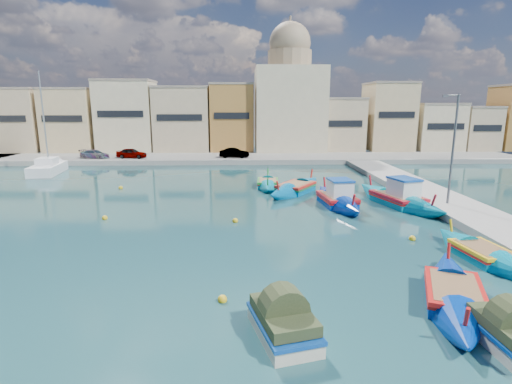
# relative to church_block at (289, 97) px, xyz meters

# --- Properties ---
(ground) EXTENTS (160.00, 160.00, 0.00)m
(ground) POSITION_rel_church_block_xyz_m (-10.00, -40.00, -8.41)
(ground) COLOR #112F35
(ground) RESTS_ON ground
(east_quay) EXTENTS (4.00, 70.00, 0.50)m
(east_quay) POSITION_rel_church_block_xyz_m (8.00, -40.00, -8.16)
(east_quay) COLOR gray
(east_quay) RESTS_ON ground
(north_quay) EXTENTS (80.00, 8.00, 0.60)m
(north_quay) POSITION_rel_church_block_xyz_m (-10.00, -8.00, -8.11)
(north_quay) COLOR gray
(north_quay) RESTS_ON ground
(north_townhouses) EXTENTS (83.20, 7.87, 10.19)m
(north_townhouses) POSITION_rel_church_block_xyz_m (-3.32, -0.64, -3.41)
(north_townhouses) COLOR tan
(north_townhouses) RESTS_ON ground
(church_block) EXTENTS (10.00, 10.00, 19.10)m
(church_block) POSITION_rel_church_block_xyz_m (0.00, 0.00, 0.00)
(church_block) COLOR beige
(church_block) RESTS_ON ground
(quay_street_lamp) EXTENTS (1.18, 0.16, 8.00)m
(quay_street_lamp) POSITION_rel_church_block_xyz_m (7.44, -34.00, -4.07)
(quay_street_lamp) COLOR #595B60
(quay_street_lamp) RESTS_ON ground
(parked_cars) EXTENTS (21.73, 2.34, 1.28)m
(parked_cars) POSITION_rel_church_block_xyz_m (-18.52, -9.50, -7.21)
(parked_cars) COLOR #4C1919
(parked_cars) RESTS_ON north_quay
(luzzu_turquoise_cabin) EXTENTS (4.87, 10.43, 3.28)m
(luzzu_turquoise_cabin) POSITION_rel_church_block_xyz_m (4.60, -32.40, -8.01)
(luzzu_turquoise_cabin) COLOR #00819D
(luzzu_turquoise_cabin) RESTS_ON ground
(luzzu_blue_cabin) EXTENTS (3.06, 8.95, 3.11)m
(luzzu_blue_cabin) POSITION_rel_church_block_xyz_m (0.08, -32.32, -8.03)
(luzzu_blue_cabin) COLOR #002D9E
(luzzu_blue_cabin) RESTS_ON ground
(luzzu_cyan_mid) EXTENTS (6.76, 8.74, 2.68)m
(luzzu_cyan_mid) POSITION_rel_church_block_xyz_m (-2.41, -27.74, -8.13)
(luzzu_cyan_mid) COLOR #006199
(luzzu_cyan_mid) RESTS_ON ground
(luzzu_green) EXTENTS (2.23, 7.12, 2.21)m
(luzzu_green) POSITION_rel_church_block_xyz_m (-4.66, -25.43, -8.17)
(luzzu_green) COLOR #007C9A
(luzzu_green) RESTS_ON ground
(luzzu_blue_south) EXTENTS (4.92, 8.41, 2.40)m
(luzzu_blue_south) POSITION_rel_church_block_xyz_m (1.01, -47.31, -8.16)
(luzzu_blue_south) COLOR #002F9F
(luzzu_blue_south) RESTS_ON ground
(luzzu_cyan_south) EXTENTS (2.64, 7.22, 2.19)m
(luzzu_cyan_south) POSITION_rel_church_block_xyz_m (4.59, -43.15, -8.17)
(luzzu_cyan_south) COLOR #0085A5
(luzzu_cyan_south) RESTS_ON ground
(tender_near) EXTENTS (2.34, 3.33, 1.49)m
(tender_near) POSITION_rel_church_block_xyz_m (-5.61, -49.32, -7.95)
(tender_near) COLOR beige
(tender_near) RESTS_ON ground
(tender_far) EXTENTS (1.66, 2.90, 1.40)m
(tender_far) POSITION_rel_church_block_xyz_m (1.24, -50.17, -7.98)
(tender_far) COLOR beige
(tender_far) RESTS_ON ground
(yacht_north) EXTENTS (3.58, 8.92, 11.58)m
(yacht_north) POSITION_rel_church_block_xyz_m (-28.21, -15.76, -7.95)
(yacht_north) COLOR white
(yacht_north) RESTS_ON ground
(mooring_buoys) EXTENTS (20.52, 24.57, 0.36)m
(mooring_buoys) POSITION_rel_church_block_xyz_m (-8.33, -34.65, -8.33)
(mooring_buoys) COLOR yellow
(mooring_buoys) RESTS_ON ground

